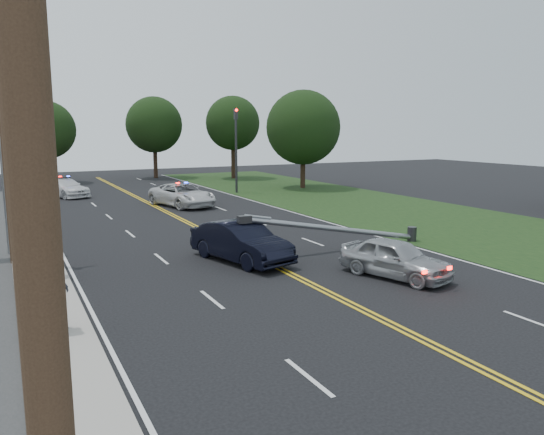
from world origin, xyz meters
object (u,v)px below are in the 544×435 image
utility_pole_mid (4,137)px  bystander_b (47,262)px  utility_pole_near (33,184)px  emergency_b (65,188)px  bystander_a (59,295)px  waiting_sedan (395,258)px  emergency_a (182,195)px  utility_pole_far (2,133)px  bystander_d (47,244)px  bystander_c (50,251)px  traffic_signal (236,143)px  fallen_streetlight (345,229)px  crashed_sedan (241,242)px

utility_pole_mid → bystander_b: size_ratio=6.43×
utility_pole_near → emergency_b: size_ratio=1.97×
utility_pole_near → utility_pole_mid: bearing=90.0°
bystander_a → waiting_sedan: bearing=-68.0°
emergency_a → bystander_b: size_ratio=3.68×
bystander_a → emergency_a: bearing=-4.9°
utility_pole_far → bystander_b: 26.51m
utility_pole_near → utility_pole_mid: 20.00m
waiting_sedan → bystander_a: bearing=164.2°
waiting_sedan → bystander_b: bystander_b is taller
emergency_a → emergency_b: (-6.79, 9.18, -0.06)m
bystander_a → bystander_d: bystander_a is taller
utility_pole_mid → bystander_c: (1.15, -3.19, -4.04)m
traffic_signal → utility_pole_near: 41.84m
bystander_c → utility_pole_far: bearing=4.1°
utility_pole_mid → waiting_sedan: (12.41, -8.60, -4.37)m
emergency_b → utility_pole_near: bearing=-118.9°
fallen_streetlight → bystander_a: (-12.46, -4.95, 0.18)m
utility_pole_near → bystander_d: 19.27m
bystander_a → utility_pole_near: bearing=-164.5°
emergency_a → bystander_a: 23.59m
utility_pole_near → crashed_sedan: bearing=62.7°
bystander_b → utility_pole_mid: bearing=32.1°
utility_pole_mid → bystander_b: utility_pole_mid is taller
waiting_sedan → bystander_c: bearing=136.7°
utility_pole_near → bystander_b: (0.96, 15.84, -4.19)m
bystander_c → utility_pole_mid: bearing=21.3°
bystander_a → bystander_b: size_ratio=1.26×
bystander_b → crashed_sedan: bearing=-68.8°
traffic_signal → utility_pole_near: size_ratio=0.70×
emergency_a → bystander_a: bystander_a is taller
utility_pole_mid → emergency_a: 17.09m
traffic_signal → bystander_d: 25.42m
crashed_sedan → emergency_b: size_ratio=0.98×
fallen_streetlight → bystander_b: (-12.43, -0.16, -0.02)m
traffic_signal → utility_pole_mid: (-17.50, -18.00, 0.88)m
traffic_signal → fallen_streetlight: bearing=-100.6°
traffic_signal → fallen_streetlight: traffic_signal is taller
fallen_streetlight → utility_pole_mid: bearing=163.4°
utility_pole_near → utility_pole_mid: same height
waiting_sedan → emergency_b: bearing=87.7°
utility_pole_near → emergency_b: (4.18, 41.57, -4.35)m
utility_pole_near → waiting_sedan: bearing=42.6°
waiting_sedan → emergency_b: size_ratio=0.83×
waiting_sedan → bystander_b: size_ratio=2.71×
traffic_signal → crashed_sedan: size_ratio=1.42×
utility_pole_far → emergency_b: 6.05m
waiting_sedan → emergency_a: (-1.44, 20.99, 0.08)m
utility_pole_near → emergency_b: utility_pole_near is taller
crashed_sedan → emergency_b: (-4.14, 25.45, -0.09)m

